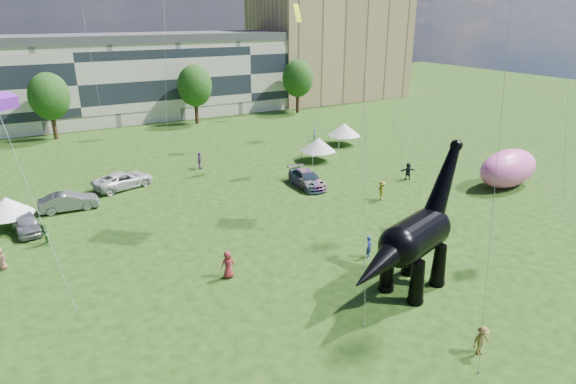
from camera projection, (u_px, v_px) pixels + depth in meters
ground at (370, 313)px, 27.58m from camera, size 220.00×220.00×0.00m
terrace_row at (73, 84)px, 72.57m from camera, size 78.00×11.00×12.00m
apartment_block at (329, 40)px, 95.12m from camera, size 28.00×18.00×22.00m
tree_mid_left at (49, 93)px, 63.28m from camera, size 5.20×5.20×9.44m
tree_mid_right at (195, 82)px, 72.38m from camera, size 5.20×5.20×9.44m
tree_far_right at (298, 75)px, 80.58m from camera, size 5.20×5.20×9.44m
dinosaur_sculpture at (412, 240)px, 28.71m from camera, size 11.01×5.01×9.09m
car_silver at (26, 223)px, 37.57m from camera, size 2.38×4.63×1.51m
car_grey at (69, 201)px, 41.73m from camera, size 4.94×1.99×1.60m
car_white at (124, 180)px, 47.09m from camera, size 6.27×4.12×1.60m
car_dark at (307, 179)px, 47.51m from camera, size 2.54×5.53×1.57m
gazebo_near at (318, 145)px, 55.32m from camera, size 4.19×4.19×2.72m
gazebo_far at (344, 130)px, 62.12m from camera, size 4.61×4.61×2.82m
gazebo_left at (7, 206)px, 37.93m from camera, size 3.94×3.94×2.61m
inflatable_pink at (508, 168)px, 47.10m from camera, size 7.78×4.43×3.73m
visitors at (247, 213)px, 39.18m from camera, size 50.61×41.24×1.87m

